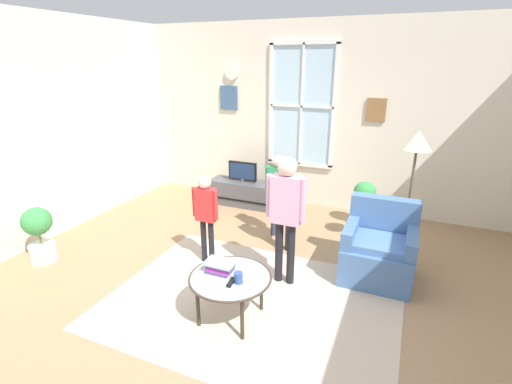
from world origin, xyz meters
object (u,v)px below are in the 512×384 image
(floor_lamp, at_px, (416,154))
(person_green_shirt, at_px, (278,187))
(cup, at_px, (238,278))
(potted_plant_corner, at_px, (39,232))
(coffee_table, at_px, (230,279))
(person_blue_shirt, at_px, (285,197))
(armchair, at_px, (379,250))
(person_pink_shirt, at_px, (286,207))
(tv_stand, at_px, (243,193))
(potted_plant_by_window, at_px, (364,200))
(television, at_px, (243,171))
(book_stack, at_px, (220,266))
(person_red_shirt, at_px, (206,210))
(remote_near_books, at_px, (231,282))

(floor_lamp, bearing_deg, person_green_shirt, -178.61)
(cup, bearing_deg, potted_plant_corner, 177.44)
(coffee_table, distance_m, person_blue_shirt, 1.52)
(armchair, relative_size, person_blue_shirt, 0.75)
(person_pink_shirt, height_order, floor_lamp, floor_lamp)
(tv_stand, xyz_separation_m, potted_plant_by_window, (2.00, -0.05, 0.18))
(person_pink_shirt, bearing_deg, person_green_shirt, 114.00)
(person_green_shirt, height_order, potted_plant_by_window, person_green_shirt)
(television, relative_size, book_stack, 1.78)
(person_blue_shirt, xyz_separation_m, floor_lamp, (1.43, 0.38, 0.61))
(person_blue_shirt, bearing_deg, cup, -86.56)
(cup, xyz_separation_m, person_red_shirt, (-0.84, 0.88, 0.19))
(book_stack, xyz_separation_m, person_pink_shirt, (0.40, 0.73, 0.39))
(book_stack, bearing_deg, person_pink_shirt, 61.33)
(potted_plant_by_window, bearing_deg, cup, -105.09)
(tv_stand, xyz_separation_m, person_pink_shirt, (1.41, -1.96, 0.69))
(person_blue_shirt, bearing_deg, person_pink_shirt, -70.64)
(television, xyz_separation_m, floor_lamp, (2.59, -0.87, 0.75))
(armchair, bearing_deg, floor_lamp, 66.73)
(person_pink_shirt, bearing_deg, armchair, 29.19)
(person_pink_shirt, xyz_separation_m, person_green_shirt, (-0.47, 1.05, -0.17))
(person_red_shirt, bearing_deg, person_pink_shirt, -2.49)
(coffee_table, distance_m, remote_near_books, 0.12)
(television, xyz_separation_m, person_pink_shirt, (1.41, -1.95, 0.31))
(person_pink_shirt, bearing_deg, cup, -100.54)
(cup, xyz_separation_m, potted_plant_corner, (-2.73, 0.12, -0.12))
(potted_plant_by_window, bearing_deg, person_blue_shirt, -124.85)
(remote_near_books, height_order, person_pink_shirt, person_pink_shirt)
(person_blue_shirt, distance_m, floor_lamp, 1.60)
(coffee_table, height_order, cup, cup)
(coffee_table, height_order, floor_lamp, floor_lamp)
(remote_near_books, bearing_deg, potted_plant_corner, 176.58)
(armchair, distance_m, potted_plant_corner, 4.02)
(cup, bearing_deg, television, 114.22)
(remote_near_books, height_order, floor_lamp, floor_lamp)
(person_blue_shirt, bearing_deg, coffee_table, -90.76)
(armchair, distance_m, potted_plant_by_window, 1.43)
(person_pink_shirt, relative_size, potted_plant_by_window, 2.12)
(tv_stand, distance_m, potted_plant_by_window, 2.01)
(person_pink_shirt, relative_size, person_red_shirt, 1.30)
(book_stack, relative_size, person_red_shirt, 0.25)
(armchair, relative_size, potted_plant_corner, 1.25)
(armchair, bearing_deg, coffee_table, -132.71)
(coffee_table, xyz_separation_m, potted_plant_by_window, (0.85, 2.69, -0.04))
(coffee_table, height_order, person_red_shirt, person_red_shirt)
(floor_lamp, bearing_deg, remote_near_books, -125.33)
(person_green_shirt, relative_size, potted_plant_by_window, 1.73)
(coffee_table, bearing_deg, book_stack, 159.22)
(person_red_shirt, relative_size, potted_plant_corner, 1.58)
(remote_near_books, height_order, person_blue_shirt, person_blue_shirt)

